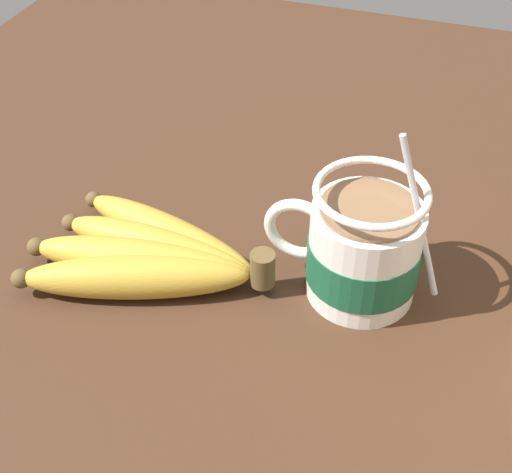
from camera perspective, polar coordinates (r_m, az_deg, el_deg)
table at (r=60.04cm, az=5.12°, el=-4.32°), size 104.77×104.77×3.46cm
coffee_mug at (r=55.10cm, az=8.51°, el=-1.05°), size 14.11×8.76×15.10cm
banana_bunch at (r=58.49cm, az=-8.54°, el=-1.53°), size 20.51×14.18×4.01cm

